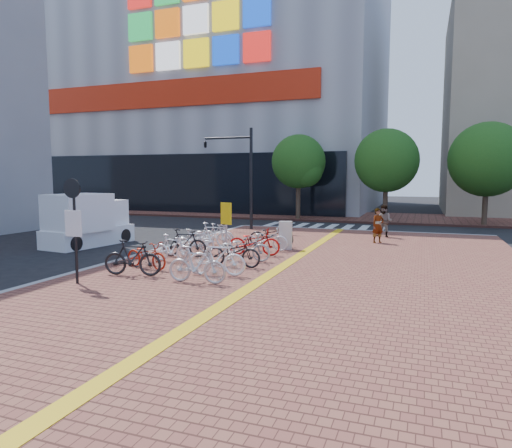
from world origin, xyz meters
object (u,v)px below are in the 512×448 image
at_px(bike_2, 172,248).
at_px(bike_10, 244,247).
at_px(bike_5, 212,235).
at_px(pedestrian_a, 378,226).
at_px(bike_1, 146,255).
at_px(pedestrian_b, 384,221).
at_px(bike_4, 195,241).
at_px(yellow_sign, 226,218).
at_px(bike_9, 233,252).
at_px(bike_13, 271,235).
at_px(notice_sign, 74,218).
at_px(bike_6, 218,234).
at_px(bike_12, 265,239).
at_px(traffic_light_pole, 230,160).
at_px(utility_box, 286,235).
at_px(bike_7, 197,265).
at_px(box_truck, 87,221).
at_px(bike_3, 184,243).
at_px(bike_8, 217,258).
at_px(bike_0, 132,258).
at_px(bike_11, 254,242).

height_order(bike_2, bike_10, bike_10).
xyz_separation_m(bike_5, pedestrian_a, (6.50, 3.89, 0.25)).
height_order(bike_10, pedestrian_a, pedestrian_a).
xyz_separation_m(bike_1, pedestrian_b, (6.75, 10.71, 0.35)).
relative_size(bike_4, yellow_sign, 0.80).
xyz_separation_m(bike_9, yellow_sign, (-1.37, 2.49, 0.88)).
relative_size(bike_4, bike_10, 0.83).
xyz_separation_m(bike_13, notice_sign, (-3.07, -8.40, 1.38)).
height_order(bike_6, bike_12, bike_12).
xyz_separation_m(bike_2, traffic_light_pole, (-2.23, 10.31, 3.46)).
height_order(bike_5, bike_6, bike_5).
bearing_deg(pedestrian_a, bike_2, -169.63).
relative_size(bike_10, utility_box, 1.64).
bearing_deg(bike_7, box_truck, 53.74).
bearing_deg(bike_5, utility_box, -80.55).
relative_size(utility_box, yellow_sign, 0.58).
distance_m(utility_box, box_truck, 9.25).
relative_size(bike_2, bike_3, 0.93).
distance_m(bike_10, bike_12, 2.45).
bearing_deg(bike_8, bike_0, 101.63).
relative_size(bike_8, box_truck, 0.42).
xyz_separation_m(bike_5, bike_6, (-0.11, 0.87, -0.06)).
relative_size(bike_6, bike_9, 0.82).
height_order(bike_3, yellow_sign, yellow_sign).
relative_size(bike_7, bike_8, 0.97).
height_order(bike_11, box_truck, box_truck).
xyz_separation_m(bike_4, utility_box, (3.11, 2.16, 0.11)).
height_order(bike_6, pedestrian_a, pedestrian_a).
relative_size(bike_9, utility_box, 1.65).
bearing_deg(bike_2, bike_12, -25.61).
bearing_deg(bike_5, bike_10, -138.37).
bearing_deg(bike_6, bike_12, -104.29).
xyz_separation_m(bike_4, bike_10, (2.48, -0.97, 0.02)).
distance_m(pedestrian_a, utility_box, 4.69).
xyz_separation_m(bike_4, bike_5, (0.04, 1.45, 0.06)).
bearing_deg(bike_3, utility_box, -53.31).
height_order(utility_box, notice_sign, notice_sign).
xyz_separation_m(bike_7, box_truck, (-8.52, 5.49, 0.45)).
relative_size(pedestrian_a, utility_box, 1.36).
bearing_deg(utility_box, pedestrian_a, 42.78).
height_order(bike_7, utility_box, utility_box).
distance_m(bike_5, bike_8, 5.51).
height_order(bike_5, bike_10, bike_5).
bearing_deg(bike_13, bike_1, 149.25).
relative_size(bike_8, bike_13, 0.95).
bearing_deg(bike_5, bike_2, 178.12).
bearing_deg(bike_3, bike_0, 173.58).
height_order(bike_0, bike_7, bike_0).
distance_m(bike_8, bike_11, 3.78).
xyz_separation_m(bike_12, notice_sign, (-3.19, -7.24, 1.40)).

